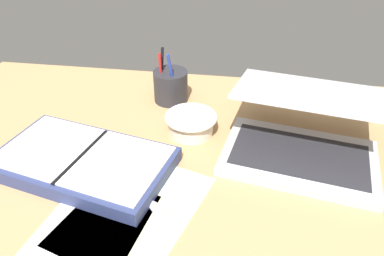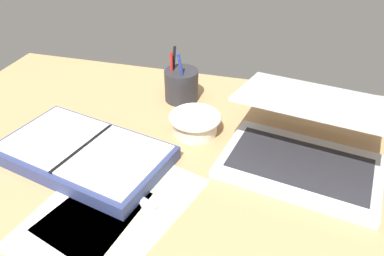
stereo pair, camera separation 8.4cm
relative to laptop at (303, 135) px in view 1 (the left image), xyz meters
The scene contains 8 objects.
desk_top 31.18cm from the laptop, 155.46° to the right, with size 140.00×100.00×2.00cm, color tan.
laptop is the anchor object (origin of this frame).
bowl 26.93cm from the laptop, behind, with size 13.08×13.08×5.07cm.
pen_cup 39.89cm from the laptop, 150.09° to the left, with size 9.60×9.60×15.27cm.
planner 49.52cm from the laptop, 165.49° to the right, with size 41.87×29.65×3.76cm.
scissors 39.57cm from the laptop, 151.29° to the right, with size 11.59×9.72×0.80cm.
paper_sheet_front 40.82cm from the laptop, 145.17° to the right, with size 21.69×29.66×0.16cm, color #F4EFB2.
paper_sheet_beside_planner 49.75cm from the laptop, 144.04° to the right, with size 18.34×23.89×0.16cm, color white.
Camera 1 is at (12.98, -59.43, 56.23)cm, focal length 35.00 mm.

